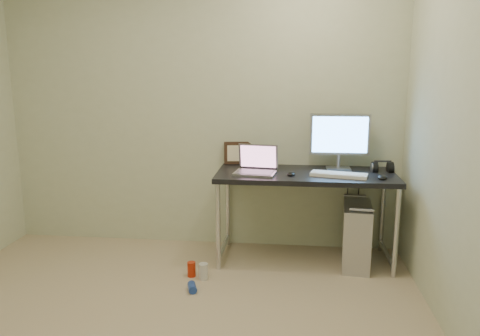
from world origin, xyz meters
name	(u,v)px	position (x,y,z in m)	size (l,w,h in m)	color
wall_back	(201,107)	(0.00, 1.75, 1.25)	(3.50, 0.02, 2.50)	beige
desk	(305,183)	(0.92, 1.43, 0.66)	(1.45, 0.63, 0.75)	black
tower_computer	(356,235)	(1.34, 1.37, 0.26)	(0.26, 0.51, 0.54)	#AAAAAF
cable_a	(346,206)	(1.29, 1.70, 0.40)	(0.01, 0.01, 0.70)	black
cable_b	(357,209)	(1.38, 1.68, 0.38)	(0.01, 0.01, 0.72)	black
can_red	(192,269)	(0.05, 1.00, 0.06)	(0.06, 0.06, 0.12)	#B8280D
can_white	(203,272)	(0.15, 0.96, 0.06)	(0.07, 0.07, 0.13)	silver
can_blue	(192,287)	(0.11, 0.75, 0.03)	(0.06, 0.06, 0.11)	#213F9E
laptop	(256,167)	(0.52, 1.38, 0.80)	(0.36, 0.31, 0.23)	#A4A5AB
monitor	(340,137)	(1.20, 1.61, 1.02)	(0.50, 0.15, 0.46)	#A4A5AB
keyboard	(339,175)	(1.18, 1.33, 0.76)	(0.43, 0.14, 0.03)	white
mouse_right	(382,176)	(1.50, 1.27, 0.77)	(0.07, 0.11, 0.04)	black
mouse_left	(291,173)	(0.80, 1.33, 0.77)	(0.06, 0.10, 0.03)	black
headphones	(382,168)	(1.55, 1.54, 0.78)	(0.17, 0.11, 0.12)	black
picture_frame	(238,153)	(0.33, 1.73, 0.85)	(0.25, 0.03, 0.20)	black
webcam	(261,155)	(0.54, 1.72, 0.84)	(0.05, 0.04, 0.12)	silver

